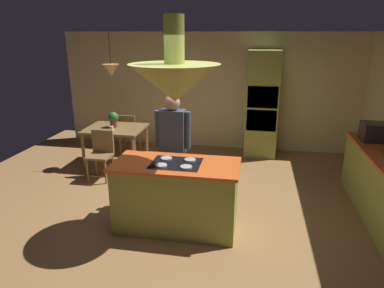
% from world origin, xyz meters
% --- Properties ---
extents(ground, '(8.16, 8.16, 0.00)m').
position_xyz_m(ground, '(0.00, 0.00, 0.00)').
color(ground, '#9E7042').
extents(wall_back, '(6.80, 0.10, 2.55)m').
position_xyz_m(wall_back, '(0.00, 3.45, 1.27)').
color(wall_back, beige).
rests_on(wall_back, ground).
extents(kitchen_island, '(1.63, 0.79, 0.94)m').
position_xyz_m(kitchen_island, '(0.00, -0.20, 0.47)').
color(kitchen_island, '#939E42').
rests_on(kitchen_island, ground).
extents(oven_tower, '(0.66, 0.62, 2.19)m').
position_xyz_m(oven_tower, '(1.10, 3.04, 1.10)').
color(oven_tower, '#939E42').
rests_on(oven_tower, ground).
extents(dining_table, '(1.11, 0.93, 0.76)m').
position_xyz_m(dining_table, '(-1.70, 1.90, 0.66)').
color(dining_table, olive).
rests_on(dining_table, ground).
extents(person_at_island, '(0.53, 0.23, 1.69)m').
position_xyz_m(person_at_island, '(-0.20, 0.46, 0.97)').
color(person_at_island, tan).
rests_on(person_at_island, ground).
extents(range_hood, '(1.10, 1.10, 1.00)m').
position_xyz_m(range_hood, '(0.00, -0.20, 1.98)').
color(range_hood, '#939E42').
extents(pendant_light_over_table, '(0.32, 0.32, 0.82)m').
position_xyz_m(pendant_light_over_table, '(-1.70, 1.90, 1.86)').
color(pendant_light_over_table, '#E0B266').
extents(chair_facing_island, '(0.40, 0.40, 0.87)m').
position_xyz_m(chair_facing_island, '(-1.70, 1.22, 0.50)').
color(chair_facing_island, olive).
rests_on(chair_facing_island, ground).
extents(chair_by_back_wall, '(0.40, 0.40, 0.87)m').
position_xyz_m(chair_by_back_wall, '(-1.70, 2.58, 0.50)').
color(chair_by_back_wall, olive).
rests_on(chair_by_back_wall, ground).
extents(potted_plant_on_table, '(0.20, 0.20, 0.30)m').
position_xyz_m(potted_plant_on_table, '(-1.74, 1.93, 0.93)').
color(potted_plant_on_table, '#99382D').
rests_on(potted_plant_on_table, dining_table).
extents(cup_on_table, '(0.07, 0.07, 0.09)m').
position_xyz_m(cup_on_table, '(-1.67, 1.67, 0.81)').
color(cup_on_table, white).
rests_on(cup_on_table, dining_table).
extents(microwave_on_counter, '(0.46, 0.36, 0.28)m').
position_xyz_m(microwave_on_counter, '(2.84, 1.32, 1.06)').
color(microwave_on_counter, '#232326').
rests_on(microwave_on_counter, counter_run_right).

